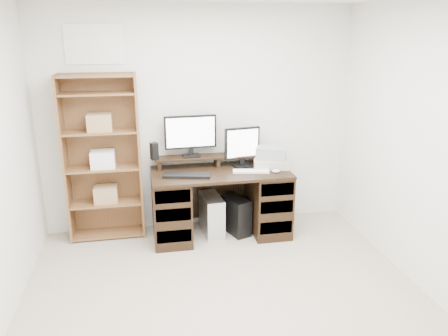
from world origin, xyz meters
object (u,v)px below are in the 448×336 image
object	(u,v)px
monitor_small	(242,145)
desk	(220,202)
bookshelf	(103,157)
monitor_wide	(190,134)
tower_black	(235,215)
tower_silver	(212,215)
printer	(271,163)

from	to	relation	value
monitor_small	desk	bearing A→B (deg)	-163.35
monitor_small	bookshelf	world-z (taller)	bookshelf
monitor_wide	tower_black	world-z (taller)	monitor_wide
tower_silver	tower_black	world-z (taller)	tower_silver
monitor_small	bookshelf	bearing A→B (deg)	168.14
desk	bookshelf	bearing A→B (deg)	170.29
printer	tower_black	world-z (taller)	printer
printer	tower_silver	bearing A→B (deg)	-166.72
printer	bookshelf	size ratio (longest dim) A/B	0.21
monitor_wide	bookshelf	xyz separation A→B (m)	(-0.95, -0.03, -0.21)
tower_black	bookshelf	size ratio (longest dim) A/B	0.25
desk	monitor_small	bearing A→B (deg)	25.34
monitor_small	tower_silver	distance (m)	0.86
monitor_small	bookshelf	size ratio (longest dim) A/B	0.25
monitor_wide	monitor_small	distance (m)	0.59
tower_black	bookshelf	bearing A→B (deg)	152.28
desk	bookshelf	xyz separation A→B (m)	(-1.24, 0.21, 0.53)
desk	bookshelf	size ratio (longest dim) A/B	0.83
desk	printer	bearing A→B (deg)	3.88
tower_silver	tower_black	xyz separation A→B (m)	(0.27, -0.02, -0.01)
monitor_small	printer	bearing A→B (deg)	-24.70
desk	tower_black	bearing A→B (deg)	3.76
monitor_small	monitor_wide	bearing A→B (deg)	160.26
tower_black	monitor_wide	bearing A→B (deg)	134.23
printer	tower_black	xyz separation A→B (m)	(-0.41, -0.03, -0.59)
tower_black	bookshelf	world-z (taller)	bookshelf
desk	monitor_small	size ratio (longest dim) A/B	3.38
monitor_small	bookshelf	distance (m)	1.52
monitor_wide	bookshelf	size ratio (longest dim) A/B	0.32
desk	tower_silver	bearing A→B (deg)	159.59
desk	monitor_wide	distance (m)	0.83
monitor_small	bookshelf	xyz separation A→B (m)	(-1.52, 0.08, -0.07)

